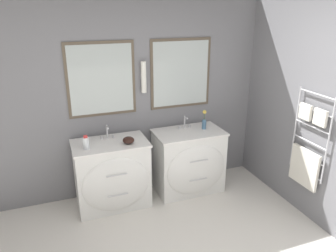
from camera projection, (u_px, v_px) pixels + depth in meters
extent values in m
cube|color=slate|center=(132.00, 97.00, 4.21)|extent=(5.11, 0.06, 2.60)
cube|color=brown|center=(101.00, 80.00, 3.96)|extent=(0.84, 0.01, 0.91)
cube|color=#B2BCBA|center=(101.00, 80.00, 3.95)|extent=(0.77, 0.01, 0.84)
cube|color=brown|center=(181.00, 74.00, 4.31)|extent=(0.84, 0.01, 0.91)
cube|color=#B2BCBA|center=(181.00, 74.00, 4.30)|extent=(0.77, 0.01, 0.84)
cylinder|color=white|center=(144.00, 77.00, 4.09)|extent=(0.07, 0.07, 0.39)
cube|color=silver|center=(143.00, 76.00, 4.13)|extent=(0.05, 0.02, 0.08)
cube|color=slate|center=(312.00, 109.00, 3.72)|extent=(0.06, 4.26, 2.60)
cylinder|color=silver|center=(328.00, 143.00, 3.47)|extent=(0.02, 0.02, 0.99)
cylinder|color=silver|center=(295.00, 127.00, 3.91)|extent=(0.02, 0.02, 0.99)
cylinder|color=silver|center=(317.00, 94.00, 3.53)|extent=(0.02, 0.50, 0.02)
cylinder|color=silver|center=(315.00, 111.00, 3.60)|extent=(0.02, 0.50, 0.02)
cylinder|color=silver|center=(312.00, 127.00, 3.66)|extent=(0.02, 0.50, 0.02)
cylinder|color=silver|center=(309.00, 142.00, 3.73)|extent=(0.02, 0.50, 0.02)
cylinder|color=silver|center=(307.00, 157.00, 3.79)|extent=(0.02, 0.50, 0.02)
cylinder|color=silver|center=(305.00, 171.00, 3.86)|extent=(0.02, 0.50, 0.02)
cube|color=silver|center=(304.00, 167.00, 3.83)|extent=(0.04, 0.42, 0.45)
cube|color=silver|center=(320.00, 118.00, 3.51)|extent=(0.04, 0.17, 0.18)
cube|color=silver|center=(305.00, 112.00, 3.70)|extent=(0.04, 0.17, 0.18)
cube|color=white|center=(112.00, 175.00, 4.10)|extent=(0.88, 0.52, 0.83)
ellipsoid|color=white|center=(116.00, 185.00, 3.87)|extent=(0.81, 0.12, 0.69)
cube|color=white|center=(110.00, 144.00, 3.95)|extent=(0.91, 0.55, 0.03)
ellipsoid|color=white|center=(110.00, 147.00, 3.94)|extent=(0.35, 0.30, 0.10)
cylinder|color=silver|center=(117.00, 175.00, 3.75)|extent=(0.24, 0.01, 0.01)
cylinder|color=silver|center=(118.00, 195.00, 3.84)|extent=(0.24, 0.01, 0.01)
cube|color=white|center=(188.00, 162.00, 4.44)|extent=(0.88, 0.52, 0.83)
ellipsoid|color=white|center=(196.00, 170.00, 4.21)|extent=(0.81, 0.12, 0.69)
cube|color=white|center=(189.00, 132.00, 4.29)|extent=(0.91, 0.55, 0.03)
ellipsoid|color=white|center=(190.00, 136.00, 4.28)|extent=(0.35, 0.30, 0.10)
cylinder|color=silver|center=(199.00, 161.00, 4.09)|extent=(0.24, 0.01, 0.01)
cylinder|color=silver|center=(198.00, 179.00, 4.18)|extent=(0.24, 0.01, 0.01)
cylinder|color=silver|center=(107.00, 132.00, 4.04)|extent=(0.02, 0.02, 0.17)
cylinder|color=silver|center=(107.00, 127.00, 3.97)|extent=(0.02, 0.09, 0.02)
cylinder|color=silver|center=(102.00, 138.00, 4.04)|extent=(0.03, 0.03, 0.04)
cylinder|color=silver|center=(113.00, 136.00, 4.09)|extent=(0.03, 0.03, 0.04)
cylinder|color=silver|center=(185.00, 122.00, 4.38)|extent=(0.02, 0.02, 0.17)
cylinder|color=silver|center=(186.00, 118.00, 4.32)|extent=(0.02, 0.09, 0.02)
cylinder|color=silver|center=(180.00, 127.00, 4.38)|extent=(0.03, 0.03, 0.04)
cylinder|color=silver|center=(189.00, 126.00, 4.43)|extent=(0.03, 0.03, 0.04)
cylinder|color=silver|center=(86.00, 143.00, 3.74)|extent=(0.07, 0.07, 0.14)
cylinder|color=red|center=(85.00, 137.00, 3.72)|extent=(0.05, 0.05, 0.02)
ellipsoid|color=black|center=(128.00, 140.00, 3.90)|extent=(0.14, 0.14, 0.08)
cylinder|color=teal|center=(204.00, 124.00, 4.36)|extent=(0.06, 0.06, 0.12)
cylinder|color=#477238|center=(204.00, 116.00, 4.32)|extent=(0.01, 0.01, 0.11)
sphere|color=#E5BF47|center=(205.00, 112.00, 4.30)|extent=(0.05, 0.05, 0.05)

